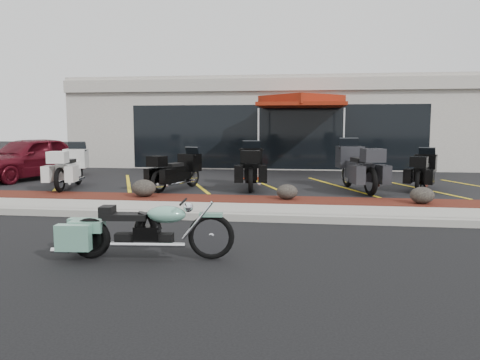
# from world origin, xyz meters

# --- Properties ---
(ground) EXTENTS (90.00, 90.00, 0.00)m
(ground) POSITION_xyz_m (0.00, 0.00, 0.00)
(ground) COLOR black
(ground) RESTS_ON ground
(curb) EXTENTS (24.00, 0.25, 0.15)m
(curb) POSITION_xyz_m (0.00, 0.90, 0.07)
(curb) COLOR gray
(curb) RESTS_ON ground
(sidewalk) EXTENTS (24.00, 1.20, 0.15)m
(sidewalk) POSITION_xyz_m (0.00, 1.60, 0.07)
(sidewalk) COLOR gray
(sidewalk) RESTS_ON ground
(mulch_bed) EXTENTS (24.00, 1.20, 0.16)m
(mulch_bed) POSITION_xyz_m (0.00, 2.80, 0.08)
(mulch_bed) COLOR #3E140E
(mulch_bed) RESTS_ON ground
(upper_lot) EXTENTS (26.00, 9.60, 0.15)m
(upper_lot) POSITION_xyz_m (0.00, 8.20, 0.07)
(upper_lot) COLOR black
(upper_lot) RESTS_ON ground
(dealership_building) EXTENTS (18.00, 8.16, 4.00)m
(dealership_building) POSITION_xyz_m (0.00, 14.47, 2.01)
(dealership_building) COLOR #A29B92
(dealership_building) RESTS_ON ground
(boulder_left) EXTENTS (0.62, 0.52, 0.44)m
(boulder_left) POSITION_xyz_m (-2.90, 2.80, 0.38)
(boulder_left) COLOR black
(boulder_left) RESTS_ON mulch_bed
(boulder_mid) EXTENTS (0.52, 0.44, 0.37)m
(boulder_mid) POSITION_xyz_m (0.74, 2.86, 0.35)
(boulder_mid) COLOR black
(boulder_mid) RESTS_ON mulch_bed
(boulder_right) EXTENTS (0.55, 0.46, 0.39)m
(boulder_right) POSITION_xyz_m (3.88, 2.63, 0.36)
(boulder_right) COLOR black
(boulder_right) RESTS_ON mulch_bed
(hero_cruiser) EXTENTS (2.61, 0.88, 0.90)m
(hero_cruiser) POSITION_xyz_m (-0.20, -1.99, 0.45)
(hero_cruiser) COLOR #6BA790
(hero_cruiser) RESTS_ON ground
(touring_white) EXTENTS (1.27, 2.41, 1.33)m
(touring_white) POSITION_xyz_m (-5.74, 4.91, 0.82)
(touring_white) COLOR white
(touring_white) RESTS_ON upper_lot
(touring_black_front) EXTENTS (1.54, 2.19, 1.19)m
(touring_black_front) POSITION_xyz_m (-2.14, 4.92, 0.75)
(touring_black_front) COLOR black
(touring_black_front) RESTS_ON upper_lot
(touring_black_mid) EXTENTS (1.13, 2.43, 1.37)m
(touring_black_mid) POSITION_xyz_m (-0.44, 5.56, 0.83)
(touring_black_mid) COLOR black
(touring_black_mid) RESTS_ON upper_lot
(touring_grey) EXTENTS (1.52, 2.67, 1.46)m
(touring_grey) POSITION_xyz_m (2.44, 5.51, 0.88)
(touring_grey) COLOR #28292D
(touring_grey) RESTS_ON upper_lot
(touring_black_rear) EXTENTS (1.45, 2.17, 1.18)m
(touring_black_rear) POSITION_xyz_m (4.74, 5.82, 0.74)
(touring_black_rear) COLOR black
(touring_black_rear) RESTS_ON upper_lot
(parked_car) EXTENTS (2.91, 4.55, 1.44)m
(parked_car) POSITION_xyz_m (-8.14, 6.17, 0.87)
(parked_car) COLOR #4D0B15
(parked_car) RESTS_ON upper_lot
(traffic_cone) EXTENTS (0.42, 0.42, 0.48)m
(traffic_cone) POSITION_xyz_m (-0.71, 7.33, 0.39)
(traffic_cone) COLOR red
(traffic_cone) RESTS_ON upper_lot
(popup_canopy) EXTENTS (4.14, 4.14, 2.93)m
(popup_canopy) POSITION_xyz_m (1.02, 9.27, 2.81)
(popup_canopy) COLOR silver
(popup_canopy) RESTS_ON upper_lot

